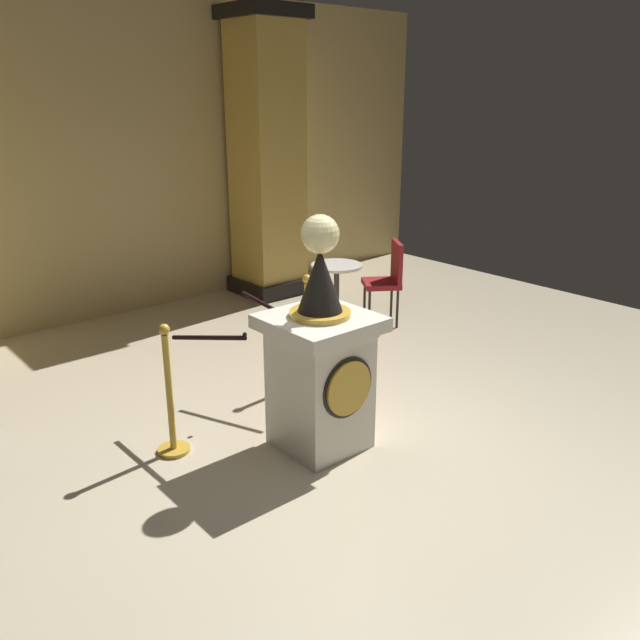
# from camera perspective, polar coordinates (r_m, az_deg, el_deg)

# --- Properties ---
(ground_plane) EXTENTS (10.18, 10.18, 0.00)m
(ground_plane) POSITION_cam_1_polar(r_m,az_deg,el_deg) (4.95, 2.51, -11.74)
(ground_plane) COLOR beige
(back_wall) EXTENTS (10.18, 0.16, 3.66)m
(back_wall) POSITION_cam_1_polar(r_m,az_deg,el_deg) (7.99, -19.54, 12.99)
(back_wall) COLOR tan
(back_wall) RESTS_ON ground_plane
(pedestal_clock) EXTENTS (0.73, 0.73, 1.76)m
(pedestal_clock) POSITION_cam_1_polar(r_m,az_deg,el_deg) (4.80, 0.04, -3.71)
(pedestal_clock) COLOR silver
(pedestal_clock) RESTS_ON ground_plane
(stanchion_near) EXTENTS (0.24, 0.24, 1.03)m
(stanchion_near) POSITION_cam_1_polar(r_m,az_deg,el_deg) (5.98, -1.12, -2.22)
(stanchion_near) COLOR gold
(stanchion_near) RESTS_ON ground_plane
(stanchion_far) EXTENTS (0.24, 0.24, 1.01)m
(stanchion_far) POSITION_cam_1_polar(r_m,az_deg,el_deg) (4.96, -12.81, -7.53)
(stanchion_far) COLOR gold
(stanchion_far) RESTS_ON ground_plane
(velvet_rope) EXTENTS (0.97, 0.95, 0.22)m
(velvet_rope) POSITION_cam_1_polar(r_m,az_deg,el_deg) (5.28, -6.57, -0.35)
(velvet_rope) COLOR black
(column_right) EXTENTS (0.87, 0.87, 3.51)m
(column_right) POSITION_cam_1_polar(r_m,az_deg,el_deg) (8.55, -4.63, 13.75)
(column_right) COLOR black
(column_right) RESTS_ON ground_plane
(cafe_table) EXTENTS (0.56, 0.56, 0.77)m
(cafe_table) POSITION_cam_1_polar(r_m,az_deg,el_deg) (7.24, 1.44, 2.70)
(cafe_table) COLOR #332D28
(cafe_table) RESTS_ON ground_plane
(cafe_chair_red) EXTENTS (0.56, 0.56, 0.96)m
(cafe_chair_red) POSITION_cam_1_polar(r_m,az_deg,el_deg) (7.50, 5.92, 3.86)
(cafe_chair_red) COLOR black
(cafe_chair_red) RESTS_ON ground_plane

